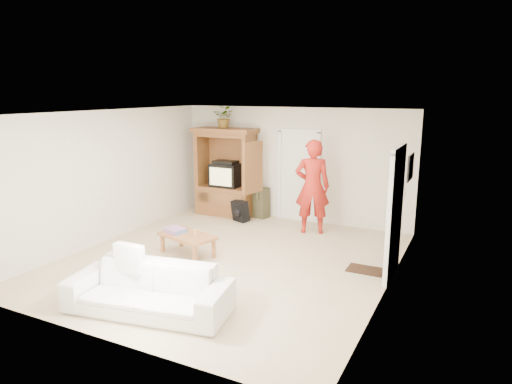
% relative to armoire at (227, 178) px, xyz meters
% --- Properties ---
extents(floor, '(6.00, 6.00, 0.00)m').
position_rel_armoire_xyz_m(floor, '(1.58, -2.66, -0.91)').
color(floor, tan).
rests_on(floor, ground).
extents(ceiling, '(6.00, 6.00, 0.00)m').
position_rel_armoire_xyz_m(ceiling, '(1.58, -2.66, 1.69)').
color(ceiling, white).
rests_on(ceiling, floor).
extents(wall_back, '(5.50, 0.00, 5.50)m').
position_rel_armoire_xyz_m(wall_back, '(1.58, 0.34, 0.39)').
color(wall_back, silver).
rests_on(wall_back, floor).
extents(wall_front, '(5.50, 0.00, 5.50)m').
position_rel_armoire_xyz_m(wall_front, '(1.58, -5.66, 0.39)').
color(wall_front, silver).
rests_on(wall_front, floor).
extents(wall_left, '(0.00, 6.00, 6.00)m').
position_rel_armoire_xyz_m(wall_left, '(-1.17, -2.66, 0.39)').
color(wall_left, silver).
rests_on(wall_left, floor).
extents(wall_right, '(0.00, 6.00, 6.00)m').
position_rel_armoire_xyz_m(wall_right, '(4.33, -2.66, 0.39)').
color(wall_right, silver).
rests_on(wall_right, floor).
extents(armoire, '(1.82, 1.14, 2.10)m').
position_rel_armoire_xyz_m(armoire, '(0.00, 0.00, 0.00)').
color(armoire, brown).
rests_on(armoire, floor).
extents(door_back, '(0.85, 0.05, 2.04)m').
position_rel_armoire_xyz_m(door_back, '(1.73, 0.31, 0.11)').
color(door_back, white).
rests_on(door_back, floor).
extents(doorway_right, '(0.05, 0.90, 2.04)m').
position_rel_armoire_xyz_m(doorway_right, '(4.30, -2.06, 0.11)').
color(doorway_right, black).
rests_on(doorway_right, floor).
extents(framed_picture, '(0.03, 0.60, 0.48)m').
position_rel_armoire_xyz_m(framed_picture, '(4.31, -0.76, 0.69)').
color(framed_picture, black).
rests_on(framed_picture, wall_right).
extents(doormat, '(0.60, 0.40, 0.02)m').
position_rel_armoire_xyz_m(doormat, '(3.88, -2.06, -0.90)').
color(doormat, '#382316').
rests_on(doormat, floor).
extents(plant, '(0.52, 0.47, 0.52)m').
position_rel_armoire_xyz_m(plant, '(-0.02, -0.03, 1.45)').
color(plant, '#4C7238').
rests_on(plant, armoire).
extents(man, '(0.85, 0.70, 1.99)m').
position_rel_armoire_xyz_m(man, '(2.33, -0.45, 0.09)').
color(man, '#AD2017').
rests_on(man, floor).
extents(sofa, '(2.35, 1.25, 0.65)m').
position_rel_armoire_xyz_m(sofa, '(1.57, -4.84, -0.58)').
color(sofa, silver).
rests_on(sofa, floor).
extents(coffee_table, '(1.18, 0.85, 0.40)m').
position_rel_armoire_xyz_m(coffee_table, '(0.77, -2.77, -0.56)').
color(coffee_table, '#A46A38').
rests_on(coffee_table, floor).
extents(towel, '(0.45, 0.38, 0.08)m').
position_rel_armoire_xyz_m(towel, '(0.50, -2.77, -0.47)').
color(towel, '#F0507C').
rests_on(towel, coffee_table).
extents(candle, '(0.08, 0.08, 0.10)m').
position_rel_armoire_xyz_m(candle, '(0.91, -2.72, -0.46)').
color(candle, tan).
rests_on(candle, coffee_table).
extents(backpack_black, '(0.44, 0.35, 0.47)m').
position_rel_armoire_xyz_m(backpack_black, '(0.58, -0.39, -0.67)').
color(backpack_black, black).
rests_on(backpack_black, floor).
extents(backpack_olive, '(0.43, 0.35, 0.72)m').
position_rel_armoire_xyz_m(backpack_olive, '(0.83, 0.13, -0.55)').
color(backpack_olive, '#47442B').
rests_on(backpack_olive, floor).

